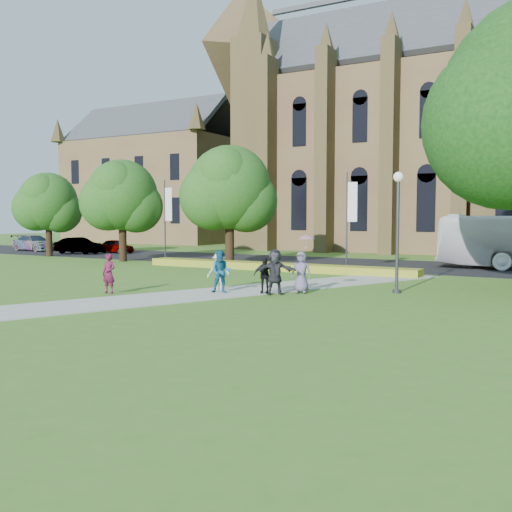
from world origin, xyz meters
The scene contains 21 objects.
ground centered at (0.00, 0.00, 0.00)m, with size 160.00×160.00×0.00m, color #417021.
road centered at (0.00, 20.00, 0.01)m, with size 160.00×10.00×0.02m, color black.
footpath centered at (0.00, 1.00, 0.02)m, with size 3.20×30.00×0.04m, color #B2B2A8.
flower_hedge centered at (-2.00, 13.20, 0.23)m, with size 18.00×1.40×0.45m, color gold.
building_west centered at (-34.00, 42.00, 9.21)m, with size 22.00×14.00×18.30m.
streetlamp centered at (7.50, 6.50, 3.30)m, with size 0.44×0.44×5.24m.
street_tree_0 centered at (-15.00, 14.00, 4.87)m, with size 5.20×5.20×7.50m.
street_tree_1 centered at (-6.00, 14.50, 5.22)m, with size 5.60×5.60×8.05m.
street_tree_2 centered at (-24.00, 15.00, 4.53)m, with size 4.80×4.80×6.95m.
banner_pole_0 centered at (2.11, 15.20, 3.39)m, with size 0.70×0.10×6.00m.
banner_pole_1 centered at (-11.89, 15.20, 3.39)m, with size 0.70×0.10×6.00m.
car_0 centered at (-21.94, 20.74, 0.64)m, with size 1.46×3.63×1.24m, color gray.
car_1 centered at (-24.06, 18.32, 0.74)m, with size 1.52×4.36×1.44m, color gray.
car_2 centered at (-31.28, 19.50, 0.77)m, with size 2.11×5.18×1.50m, color gray.
pedestrian_0 centered at (-3.19, 0.15, 0.89)m, with size 0.62×0.41×1.71m, color #581432.
pedestrian_1 centered at (0.93, 2.60, 0.96)m, with size 0.89×0.70×1.84m, color #18567A.
pedestrian_2 centered at (0.24, 3.52, 0.86)m, with size 1.06×0.61×1.65m, color #BABABA.
pedestrian_3 centered at (2.64, 3.39, 0.82)m, with size 0.92×0.38×1.56m, color black.
pedestrian_4 centered at (3.90, 4.41, 0.93)m, with size 0.87×0.57×1.78m, color slate.
pedestrian_5 centered at (3.15, 3.38, 1.00)m, with size 1.78×0.57×1.92m, color #2B2A32.
parasol centered at (4.08, 4.51, 2.13)m, with size 0.70×0.70×0.62m, color #C289A3.
Camera 1 is at (14.15, -17.98, 3.34)m, focal length 40.00 mm.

